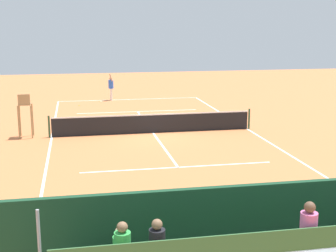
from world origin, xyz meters
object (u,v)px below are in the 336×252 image
at_px(tennis_net, 153,123).
at_px(umpire_chair, 25,111).
at_px(courtside_bench, 319,225).
at_px(tennis_player, 111,86).
at_px(tennis_racket, 102,101).
at_px(tennis_ball_near, 79,105).
at_px(equipment_bag, 237,249).

height_order(tennis_net, umpire_chair, umpire_chair).
distance_m(courtside_bench, tennis_player, 24.41).
xyz_separation_m(tennis_net, tennis_racket, (1.98, -10.49, -0.49)).
bearing_deg(tennis_racket, tennis_net, 100.71).
bearing_deg(umpire_chair, tennis_player, -114.71).
bearing_deg(tennis_racket, tennis_player, -149.56).
bearing_deg(tennis_net, tennis_player, -83.36).
height_order(tennis_player, tennis_ball_near, tennis_player).
height_order(tennis_net, courtside_bench, tennis_net).
distance_m(tennis_net, tennis_racket, 10.69).
height_order(umpire_chair, tennis_ball_near, umpire_chair).
distance_m(tennis_racket, tennis_ball_near, 2.27).
distance_m(courtside_bench, equipment_bag, 2.22).
bearing_deg(tennis_net, courtside_bench, 98.74).
distance_m(equipment_bag, tennis_ball_near, 22.54).
relative_size(umpire_chair, tennis_ball_near, 32.42).
height_order(equipment_bag, tennis_ball_near, equipment_bag).
xyz_separation_m(courtside_bench, equipment_bag, (2.19, 0.13, -0.38)).
xyz_separation_m(courtside_bench, tennis_ball_near, (5.61, -22.15, -0.53)).
bearing_deg(equipment_bag, tennis_racket, -85.60).
height_order(umpire_chair, equipment_bag, umpire_chair).
bearing_deg(courtside_bench, umpire_chair, -58.55).
distance_m(umpire_chair, tennis_player, 11.80).
bearing_deg(equipment_bag, courtside_bench, -176.64).
bearing_deg(tennis_ball_near, tennis_net, 111.91).
xyz_separation_m(courtside_bench, tennis_racket, (4.02, -23.77, -0.54)).
bearing_deg(tennis_ball_near, equipment_bag, 98.74).
xyz_separation_m(umpire_chair, tennis_ball_near, (-2.63, -8.68, -1.28)).
bearing_deg(equipment_bag, tennis_player, -87.35).
xyz_separation_m(equipment_bag, tennis_ball_near, (3.42, -22.28, -0.15)).
relative_size(umpire_chair, tennis_racket, 3.68).
bearing_deg(umpire_chair, equipment_bag, 113.99).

